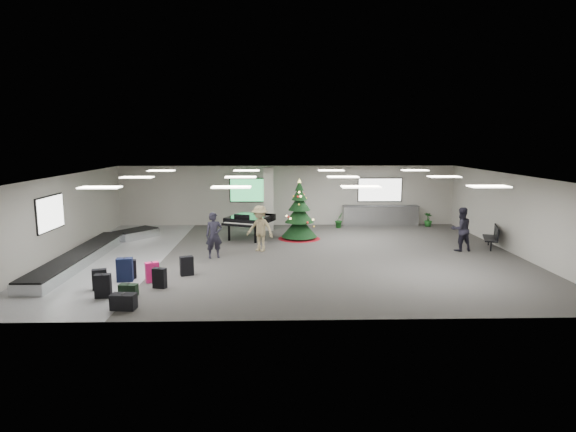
{
  "coord_description": "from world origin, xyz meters",
  "views": [
    {
      "loc": [
        -0.65,
        -18.74,
        4.58
      ],
      "look_at": [
        -0.13,
        1.0,
        1.44
      ],
      "focal_mm": 30.0,
      "sensor_mm": 36.0,
      "label": 1
    }
  ],
  "objects_px": {
    "christmas_tree": "(299,218)",
    "potted_plant_left": "(339,220)",
    "traveler_a": "(214,235)",
    "potted_plant_right": "(428,220)",
    "traveler_bench": "(461,229)",
    "baggage_carousel": "(93,252)",
    "traveler_b": "(260,228)",
    "bench": "(493,236)",
    "pink_suitcase": "(152,272)",
    "grand_piano": "(249,220)",
    "service_counter": "(380,215)"
  },
  "relations": [
    {
      "from": "pink_suitcase",
      "to": "grand_piano",
      "type": "distance_m",
      "value": 7.39
    },
    {
      "from": "baggage_carousel",
      "to": "traveler_a",
      "type": "relative_size",
      "value": 5.4
    },
    {
      "from": "baggage_carousel",
      "to": "bench",
      "type": "relative_size",
      "value": 6.06
    },
    {
      "from": "bench",
      "to": "traveler_bench",
      "type": "relative_size",
      "value": 0.88
    },
    {
      "from": "traveler_b",
      "to": "potted_plant_left",
      "type": "xyz_separation_m",
      "value": [
        3.98,
        5.2,
        -0.53
      ]
    },
    {
      "from": "christmas_tree",
      "to": "bench",
      "type": "distance_m",
      "value": 8.43
    },
    {
      "from": "traveler_a",
      "to": "potted_plant_right",
      "type": "relative_size",
      "value": 2.41
    },
    {
      "from": "baggage_carousel",
      "to": "christmas_tree",
      "type": "height_order",
      "value": "christmas_tree"
    },
    {
      "from": "bench",
      "to": "baggage_carousel",
      "type": "bearing_deg",
      "value": -156.45
    },
    {
      "from": "service_counter",
      "to": "potted_plant_left",
      "type": "bearing_deg",
      "value": -164.44
    },
    {
      "from": "christmas_tree",
      "to": "bench",
      "type": "height_order",
      "value": "christmas_tree"
    },
    {
      "from": "traveler_b",
      "to": "potted_plant_right",
      "type": "bearing_deg",
      "value": 61.4
    },
    {
      "from": "traveler_a",
      "to": "bench",
      "type": "bearing_deg",
      "value": -9.91
    },
    {
      "from": "pink_suitcase",
      "to": "traveler_bench",
      "type": "xyz_separation_m",
      "value": [
        11.69,
        4.13,
        0.58
      ]
    },
    {
      "from": "potted_plant_right",
      "to": "pink_suitcase",
      "type": "bearing_deg",
      "value": -141.11
    },
    {
      "from": "christmas_tree",
      "to": "potted_plant_right",
      "type": "relative_size",
      "value": 3.78
    },
    {
      "from": "bench",
      "to": "traveler_a",
      "type": "bearing_deg",
      "value": -153.66
    },
    {
      "from": "pink_suitcase",
      "to": "traveler_b",
      "type": "height_order",
      "value": "traveler_b"
    },
    {
      "from": "bench",
      "to": "potted_plant_right",
      "type": "xyz_separation_m",
      "value": [
        -1.1,
        5.21,
        -0.17
      ]
    },
    {
      "from": "traveler_bench",
      "to": "potted_plant_right",
      "type": "bearing_deg",
      "value": -104.77
    },
    {
      "from": "bench",
      "to": "potted_plant_right",
      "type": "height_order",
      "value": "bench"
    },
    {
      "from": "traveler_b",
      "to": "potted_plant_left",
      "type": "relative_size",
      "value": 2.28
    },
    {
      "from": "bench",
      "to": "grand_piano",
      "type": "bearing_deg",
      "value": -172.52
    },
    {
      "from": "baggage_carousel",
      "to": "grand_piano",
      "type": "height_order",
      "value": "grand_piano"
    },
    {
      "from": "christmas_tree",
      "to": "traveler_b",
      "type": "xyz_separation_m",
      "value": [
        -1.75,
        -2.48,
        -0.01
      ]
    },
    {
      "from": "traveler_a",
      "to": "potted_plant_right",
      "type": "height_order",
      "value": "traveler_a"
    },
    {
      "from": "bench",
      "to": "traveler_b",
      "type": "relative_size",
      "value": 0.84
    },
    {
      "from": "grand_piano",
      "to": "traveler_bench",
      "type": "relative_size",
      "value": 1.47
    },
    {
      "from": "christmas_tree",
      "to": "grand_piano",
      "type": "relative_size",
      "value": 1.05
    },
    {
      "from": "baggage_carousel",
      "to": "traveler_b",
      "type": "xyz_separation_m",
      "value": [
        6.55,
        0.89,
        0.74
      ]
    },
    {
      "from": "baggage_carousel",
      "to": "bench",
      "type": "distance_m",
      "value": 16.48
    },
    {
      "from": "traveler_a",
      "to": "pink_suitcase",
      "type": "bearing_deg",
      "value": -133.51
    },
    {
      "from": "service_counter",
      "to": "potted_plant_right",
      "type": "relative_size",
      "value": 5.43
    },
    {
      "from": "baggage_carousel",
      "to": "traveler_a",
      "type": "height_order",
      "value": "traveler_a"
    },
    {
      "from": "christmas_tree",
      "to": "traveler_a",
      "type": "bearing_deg",
      "value": -134.27
    },
    {
      "from": "grand_piano",
      "to": "potted_plant_left",
      "type": "bearing_deg",
      "value": 54.04
    },
    {
      "from": "christmas_tree",
      "to": "potted_plant_left",
      "type": "relative_size",
      "value": 3.38
    },
    {
      "from": "traveler_a",
      "to": "potted_plant_left",
      "type": "relative_size",
      "value": 2.16
    },
    {
      "from": "pink_suitcase",
      "to": "grand_piano",
      "type": "xyz_separation_m",
      "value": [
        2.78,
        6.82,
        0.57
      ]
    },
    {
      "from": "christmas_tree",
      "to": "traveler_bench",
      "type": "distance_m",
      "value": 7.09
    },
    {
      "from": "christmas_tree",
      "to": "traveler_bench",
      "type": "relative_size",
      "value": 1.54
    },
    {
      "from": "traveler_bench",
      "to": "pink_suitcase",
      "type": "bearing_deg",
      "value": 9.28
    },
    {
      "from": "traveler_bench",
      "to": "potted_plant_right",
      "type": "height_order",
      "value": "traveler_bench"
    },
    {
      "from": "baggage_carousel",
      "to": "grand_piano",
      "type": "relative_size",
      "value": 3.62
    },
    {
      "from": "grand_piano",
      "to": "traveler_bench",
      "type": "bearing_deg",
      "value": 6.71
    },
    {
      "from": "traveler_a",
      "to": "traveler_b",
      "type": "relative_size",
      "value": 0.95
    },
    {
      "from": "potted_plant_right",
      "to": "traveler_b",
      "type": "bearing_deg",
      "value": -148.03
    },
    {
      "from": "traveler_a",
      "to": "traveler_b",
      "type": "distance_m",
      "value": 2.08
    },
    {
      "from": "bench",
      "to": "traveler_b",
      "type": "distance_m",
      "value": 9.89
    },
    {
      "from": "service_counter",
      "to": "traveler_a",
      "type": "distance_m",
      "value": 10.65
    }
  ]
}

